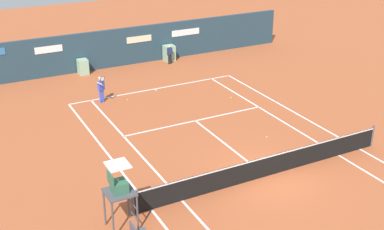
% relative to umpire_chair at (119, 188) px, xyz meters
% --- Properties ---
extents(ground_plane, '(80.00, 80.00, 0.01)m').
position_rel_umpire_chair_xyz_m(ground_plane, '(6.69, 1.13, -1.64)').
color(ground_plane, '#A8512D').
extents(tennis_net, '(12.10, 0.10, 1.07)m').
position_rel_umpire_chair_xyz_m(tennis_net, '(6.69, 0.56, -1.13)').
color(tennis_net, '#4C4C51').
rests_on(tennis_net, ground_plane).
extents(sponsor_back_wall, '(25.00, 1.02, 2.59)m').
position_rel_umpire_chair_xyz_m(sponsor_back_wall, '(6.72, 17.52, -0.39)').
color(sponsor_back_wall, '#233D4C').
rests_on(sponsor_back_wall, ground_plane).
extents(umpire_chair, '(1.00, 1.00, 2.59)m').
position_rel_umpire_chair_xyz_m(umpire_chair, '(0.00, 0.00, 0.00)').
color(umpire_chair, '#47474C').
rests_on(umpire_chair, ground_plane).
extents(player_on_baseline, '(0.48, 0.75, 1.76)m').
position_rel_umpire_chair_xyz_m(player_on_baseline, '(3.17, 11.67, -0.72)').
color(player_on_baseline, blue).
rests_on(player_on_baseline, ground_plane).
extents(ball_kid_left_post, '(0.45, 0.22, 1.35)m').
position_rel_umpire_chair_xyz_m(ball_kid_left_post, '(9.65, 16.32, -0.87)').
color(ball_kid_left_post, black).
rests_on(ball_kid_left_post, ground_plane).
extents(tennis_ball_by_sideline, '(0.07, 0.07, 0.07)m').
position_rel_umpire_chair_xyz_m(tennis_ball_by_sideline, '(10.04, 8.82, -1.61)').
color(tennis_ball_by_sideline, '#CCE033').
rests_on(tennis_ball_by_sideline, ground_plane).
extents(tennis_ball_near_service_line, '(0.07, 0.07, 0.07)m').
position_rel_umpire_chair_xyz_m(tennis_ball_near_service_line, '(8.85, 3.57, -1.61)').
color(tennis_ball_near_service_line, '#CCE033').
rests_on(tennis_ball_near_service_line, ground_plane).
extents(tennis_ball_mid_court, '(0.07, 0.07, 0.07)m').
position_rel_umpire_chair_xyz_m(tennis_ball_mid_court, '(4.56, 11.30, -1.61)').
color(tennis_ball_mid_court, '#CCE033').
rests_on(tennis_ball_mid_court, ground_plane).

